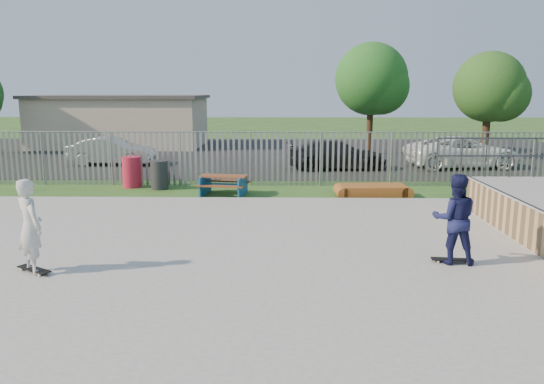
{
  "coord_description": "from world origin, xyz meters",
  "views": [
    {
      "loc": [
        2.21,
        -10.53,
        3.51
      ],
      "look_at": [
        1.95,
        2.0,
        1.1
      ],
      "focal_mm": 35.0,
      "sensor_mm": 36.0,
      "label": 1
    }
  ],
  "objects_px": {
    "car_white": "(462,152)",
    "skater_navy": "(455,219)",
    "trash_bin_red": "(132,172)",
    "skater_white": "(30,226)",
    "car_silver": "(112,151)",
    "picnic_table": "(224,185)",
    "funbox": "(373,191)",
    "trash_bin_grey": "(159,175)",
    "tree_mid": "(371,79)",
    "car_dark": "(337,155)",
    "tree_right": "(489,87)"
  },
  "relations": [
    {
      "from": "car_white",
      "to": "skater_navy",
      "type": "relative_size",
      "value": 2.87
    },
    {
      "from": "trash_bin_red",
      "to": "skater_white",
      "type": "xyz_separation_m",
      "value": [
        0.88,
        -9.71,
        0.48
      ]
    },
    {
      "from": "trash_bin_red",
      "to": "car_silver",
      "type": "distance_m",
      "value": 6.26
    },
    {
      "from": "car_white",
      "to": "picnic_table",
      "type": "bearing_deg",
      "value": 115.91
    },
    {
      "from": "skater_navy",
      "to": "trash_bin_red",
      "type": "bearing_deg",
      "value": -38.81
    },
    {
      "from": "skater_white",
      "to": "car_silver",
      "type": "bearing_deg",
      "value": -35.88
    },
    {
      "from": "funbox",
      "to": "skater_navy",
      "type": "bearing_deg",
      "value": -90.35
    },
    {
      "from": "picnic_table",
      "to": "skater_navy",
      "type": "bearing_deg",
      "value": -45.28
    },
    {
      "from": "trash_bin_grey",
      "to": "skater_navy",
      "type": "bearing_deg",
      "value": -47.86
    },
    {
      "from": "tree_mid",
      "to": "skater_white",
      "type": "relative_size",
      "value": 3.42
    },
    {
      "from": "trash_bin_grey",
      "to": "skater_navy",
      "type": "xyz_separation_m",
      "value": [
        7.81,
        -8.63,
        0.53
      ]
    },
    {
      "from": "funbox",
      "to": "car_dark",
      "type": "xyz_separation_m",
      "value": [
        -0.57,
        6.36,
        0.46
      ]
    },
    {
      "from": "car_silver",
      "to": "skater_white",
      "type": "xyz_separation_m",
      "value": [
        3.42,
        -15.43,
        0.37
      ]
    },
    {
      "from": "trash_bin_red",
      "to": "tree_mid",
      "type": "bearing_deg",
      "value": 45.38
    },
    {
      "from": "skater_navy",
      "to": "picnic_table",
      "type": "bearing_deg",
      "value": -48.3
    },
    {
      "from": "tree_right",
      "to": "skater_navy",
      "type": "relative_size",
      "value": 3.05
    },
    {
      "from": "tree_right",
      "to": "trash_bin_red",
      "type": "bearing_deg",
      "value": -152.71
    },
    {
      "from": "trash_bin_red",
      "to": "funbox",
      "type": "bearing_deg",
      "value": -11.64
    },
    {
      "from": "tree_right",
      "to": "skater_white",
      "type": "relative_size",
      "value": 3.05
    },
    {
      "from": "funbox",
      "to": "tree_right",
      "type": "distance_m",
      "value": 12.85
    },
    {
      "from": "tree_mid",
      "to": "skater_navy",
      "type": "bearing_deg",
      "value": -94.24
    },
    {
      "from": "funbox",
      "to": "skater_white",
      "type": "height_order",
      "value": "skater_white"
    },
    {
      "from": "picnic_table",
      "to": "trash_bin_grey",
      "type": "xyz_separation_m",
      "value": [
        -2.44,
        1.05,
        0.17
      ]
    },
    {
      "from": "funbox",
      "to": "car_dark",
      "type": "distance_m",
      "value": 6.4
    },
    {
      "from": "funbox",
      "to": "tree_right",
      "type": "bearing_deg",
      "value": 50.26
    },
    {
      "from": "funbox",
      "to": "trash_bin_red",
      "type": "bearing_deg",
      "value": 165.07
    },
    {
      "from": "car_silver",
      "to": "skater_navy",
      "type": "relative_size",
      "value": 2.23
    },
    {
      "from": "picnic_table",
      "to": "car_dark",
      "type": "height_order",
      "value": "car_dark"
    },
    {
      "from": "picnic_table",
      "to": "car_white",
      "type": "bearing_deg",
      "value": 42.18
    },
    {
      "from": "trash_bin_red",
      "to": "tree_mid",
      "type": "distance_m",
      "value": 15.16
    },
    {
      "from": "car_white",
      "to": "skater_white",
      "type": "height_order",
      "value": "skater_white"
    },
    {
      "from": "skater_white",
      "to": "funbox",
      "type": "bearing_deg",
      "value": -92.29
    },
    {
      "from": "tree_right",
      "to": "trash_bin_grey",
      "type": "bearing_deg",
      "value": -149.99
    },
    {
      "from": "funbox",
      "to": "car_silver",
      "type": "xyz_separation_m",
      "value": [
        -11.08,
        7.48,
        0.47
      ]
    },
    {
      "from": "funbox",
      "to": "skater_white",
      "type": "relative_size",
      "value": 1.2
    },
    {
      "from": "car_white",
      "to": "tree_mid",
      "type": "xyz_separation_m",
      "value": [
        -3.42,
        5.3,
        3.37
      ]
    },
    {
      "from": "picnic_table",
      "to": "car_dark",
      "type": "xyz_separation_m",
      "value": [
        4.43,
        5.99,
        0.33
      ]
    },
    {
      "from": "funbox",
      "to": "skater_white",
      "type": "bearing_deg",
      "value": -137.21
    },
    {
      "from": "funbox",
      "to": "car_white",
      "type": "xyz_separation_m",
      "value": [
        5.23,
        6.95,
        0.52
      ]
    },
    {
      "from": "tree_mid",
      "to": "skater_white",
      "type": "bearing_deg",
      "value": -115.12
    },
    {
      "from": "trash_bin_red",
      "to": "skater_navy",
      "type": "height_order",
      "value": "skater_navy"
    },
    {
      "from": "car_white",
      "to": "skater_navy",
      "type": "xyz_separation_m",
      "value": [
        -4.86,
        -14.17,
        0.31
      ]
    },
    {
      "from": "car_white",
      "to": "tree_mid",
      "type": "relative_size",
      "value": 0.84
    },
    {
      "from": "trash_bin_red",
      "to": "car_white",
      "type": "relative_size",
      "value": 0.22
    },
    {
      "from": "car_dark",
      "to": "trash_bin_red",
      "type": "bearing_deg",
      "value": 115.69
    },
    {
      "from": "car_white",
      "to": "tree_right",
      "type": "xyz_separation_m",
      "value": [
        2.13,
        3.01,
        2.92
      ]
    },
    {
      "from": "trash_bin_grey",
      "to": "tree_mid",
      "type": "xyz_separation_m",
      "value": [
        9.25,
        10.84,
        3.59
      ]
    },
    {
      "from": "funbox",
      "to": "car_white",
      "type": "height_order",
      "value": "car_white"
    },
    {
      "from": "trash_bin_grey",
      "to": "car_dark",
      "type": "height_order",
      "value": "car_dark"
    },
    {
      "from": "funbox",
      "to": "skater_navy",
      "type": "height_order",
      "value": "skater_navy"
    }
  ]
}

